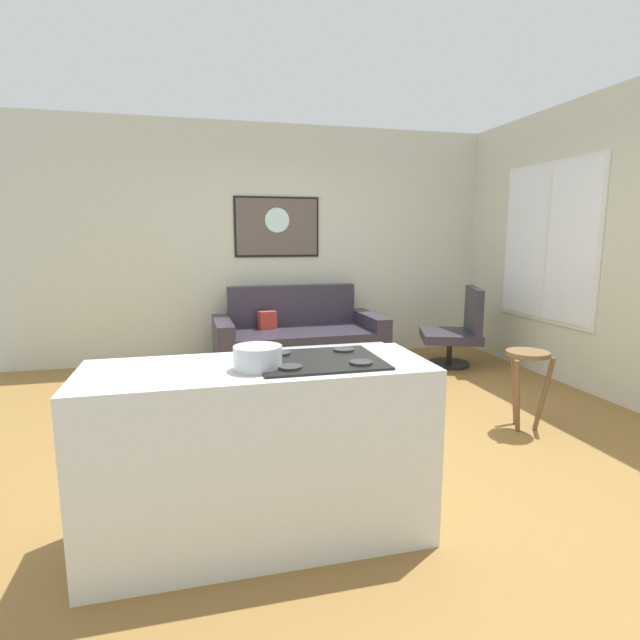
{
  "coord_description": "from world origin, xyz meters",
  "views": [
    {
      "loc": [
        -1.04,
        -3.66,
        1.49
      ],
      "look_at": [
        0.11,
        0.9,
        0.7
      ],
      "focal_mm": 28.01,
      "sensor_mm": 36.0,
      "label": 1
    }
  ],
  "objects_px": {
    "armchair": "(458,330)",
    "couch": "(298,342)",
    "bar_stool": "(527,369)",
    "coffee_table": "(339,355)",
    "wall_painting": "(277,227)",
    "mixing_bowl": "(258,358)"
  },
  "relations": [
    {
      "from": "bar_stool",
      "to": "wall_painting",
      "type": "relative_size",
      "value": 0.6
    },
    {
      "from": "bar_stool",
      "to": "armchair",
      "type": "bearing_deg",
      "value": 75.97
    },
    {
      "from": "coffee_table",
      "to": "armchair",
      "type": "height_order",
      "value": "armchair"
    },
    {
      "from": "armchair",
      "to": "couch",
      "type": "bearing_deg",
      "value": 168.43
    },
    {
      "from": "couch",
      "to": "wall_painting",
      "type": "height_order",
      "value": "wall_painting"
    },
    {
      "from": "bar_stool",
      "to": "mixing_bowl",
      "type": "relative_size",
      "value": 2.76
    },
    {
      "from": "coffee_table",
      "to": "mixing_bowl",
      "type": "xyz_separation_m",
      "value": [
        -1.01,
        -2.1,
        0.53
      ]
    },
    {
      "from": "armchair",
      "to": "wall_painting",
      "type": "relative_size",
      "value": 0.89
    },
    {
      "from": "coffee_table",
      "to": "bar_stool",
      "type": "bearing_deg",
      "value": -42.73
    },
    {
      "from": "bar_stool",
      "to": "coffee_table",
      "type": "bearing_deg",
      "value": 137.27
    },
    {
      "from": "bar_stool",
      "to": "wall_painting",
      "type": "bearing_deg",
      "value": 117.63
    },
    {
      "from": "coffee_table",
      "to": "couch",
      "type": "bearing_deg",
      "value": 97.58
    },
    {
      "from": "couch",
      "to": "mixing_bowl",
      "type": "bearing_deg",
      "value": -104.84
    },
    {
      "from": "coffee_table",
      "to": "bar_stool",
      "type": "distance_m",
      "value": 1.62
    },
    {
      "from": "coffee_table",
      "to": "mixing_bowl",
      "type": "bearing_deg",
      "value": -115.64
    },
    {
      "from": "armchair",
      "to": "mixing_bowl",
      "type": "height_order",
      "value": "mixing_bowl"
    },
    {
      "from": "bar_stool",
      "to": "wall_painting",
      "type": "height_order",
      "value": "wall_painting"
    },
    {
      "from": "armchair",
      "to": "wall_painting",
      "type": "distance_m",
      "value": 2.46
    },
    {
      "from": "couch",
      "to": "mixing_bowl",
      "type": "distance_m",
      "value": 3.4
    },
    {
      "from": "bar_stool",
      "to": "mixing_bowl",
      "type": "xyz_separation_m",
      "value": [
        -2.2,
        -1.0,
        0.46
      ]
    },
    {
      "from": "mixing_bowl",
      "to": "coffee_table",
      "type": "bearing_deg",
      "value": 64.36
    },
    {
      "from": "couch",
      "to": "armchair",
      "type": "distance_m",
      "value": 1.85
    }
  ]
}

